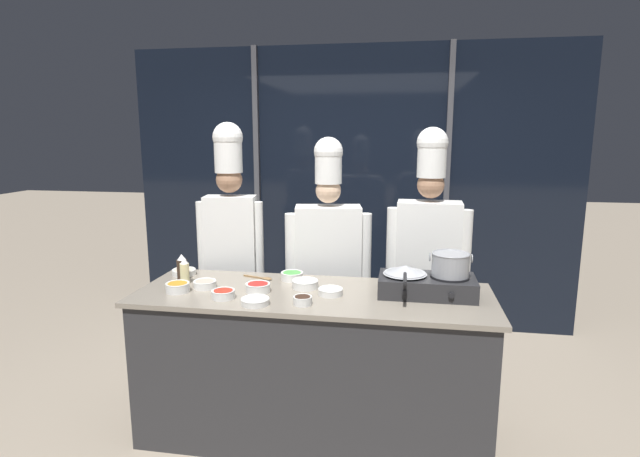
# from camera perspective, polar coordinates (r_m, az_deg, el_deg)

# --- Properties ---
(ground_plane) EXTENTS (24.00, 24.00, 0.00)m
(ground_plane) POSITION_cam_1_polar(r_m,az_deg,el_deg) (3.46, -0.75, -22.22)
(ground_plane) COLOR gray
(window_wall_back) EXTENTS (4.30, 0.09, 2.70)m
(window_wall_back) POSITION_cam_1_polar(r_m,az_deg,el_deg) (4.86, 3.38, 4.48)
(window_wall_back) COLOR black
(window_wall_back) RESTS_ON ground_plane
(demo_counter) EXTENTS (2.16, 0.76, 0.93)m
(demo_counter) POSITION_cam_1_polar(r_m,az_deg,el_deg) (3.23, -0.77, -15.23)
(demo_counter) COLOR #2D2D30
(demo_counter) RESTS_ON ground_plane
(portable_stove) EXTENTS (0.57, 0.32, 0.13)m
(portable_stove) POSITION_cam_1_polar(r_m,az_deg,el_deg) (3.06, 12.10, -6.35)
(portable_stove) COLOR #28282B
(portable_stove) RESTS_ON demo_counter
(frying_pan) EXTENTS (0.26, 0.45, 0.05)m
(frying_pan) POSITION_cam_1_polar(r_m,az_deg,el_deg) (3.03, 9.69, -4.71)
(frying_pan) COLOR #ADAFB5
(frying_pan) RESTS_ON portable_stove
(stock_pot) EXTENTS (0.25, 0.22, 0.14)m
(stock_pot) POSITION_cam_1_polar(r_m,az_deg,el_deg) (3.03, 14.67, -3.94)
(stock_pot) COLOR #93969B
(stock_pot) RESTS_ON portable_stove
(squeeze_bottle_oil) EXTENTS (0.06, 0.06, 0.17)m
(squeeze_bottle_oil) POSITION_cam_1_polar(r_m,az_deg,el_deg) (3.33, -15.21, -4.74)
(squeeze_bottle_oil) COLOR beige
(squeeze_bottle_oil) RESTS_ON demo_counter
(squeeze_bottle_soy) EXTENTS (0.07, 0.07, 0.18)m
(squeeze_bottle_soy) POSITION_cam_1_polar(r_m,az_deg,el_deg) (3.40, -15.49, -4.35)
(squeeze_bottle_soy) COLOR #332319
(squeeze_bottle_soy) RESTS_ON demo_counter
(prep_bowl_carrots) EXTENTS (0.14, 0.14, 0.06)m
(prep_bowl_carrots) POSITION_cam_1_polar(r_m,az_deg,el_deg) (3.18, -15.96, -6.40)
(prep_bowl_carrots) COLOR white
(prep_bowl_carrots) RESTS_ON demo_counter
(prep_bowl_scallions) EXTENTS (0.15, 0.15, 0.05)m
(prep_bowl_scallions) POSITION_cam_1_polar(r_m,az_deg,el_deg) (3.31, -3.21, -5.37)
(prep_bowl_scallions) COLOR white
(prep_bowl_scallions) RESTS_ON demo_counter
(prep_bowl_bell_pepper) EXTENTS (0.15, 0.15, 0.05)m
(prep_bowl_bell_pepper) POSITION_cam_1_polar(r_m,az_deg,el_deg) (3.08, -7.11, -6.62)
(prep_bowl_bell_pepper) COLOR white
(prep_bowl_bell_pepper) RESTS_ON demo_counter
(prep_bowl_rice) EXTENTS (0.16, 0.16, 0.04)m
(prep_bowl_rice) POSITION_cam_1_polar(r_m,az_deg,el_deg) (2.87, -7.42, -8.19)
(prep_bowl_rice) COLOR white
(prep_bowl_rice) RESTS_ON demo_counter
(prep_bowl_chili_flakes) EXTENTS (0.14, 0.14, 0.05)m
(prep_bowl_chili_flakes) POSITION_cam_1_polar(r_m,az_deg,el_deg) (3.00, -11.00, -7.30)
(prep_bowl_chili_flakes) COLOR white
(prep_bowl_chili_flakes) RESTS_ON demo_counter
(prep_bowl_soy_glaze) EXTENTS (0.11, 0.11, 0.05)m
(prep_bowl_soy_glaze) POSITION_cam_1_polar(r_m,az_deg,el_deg) (2.84, -2.01, -8.14)
(prep_bowl_soy_glaze) COLOR white
(prep_bowl_soy_glaze) RESTS_ON demo_counter
(prep_bowl_chicken) EXTENTS (0.16, 0.16, 0.04)m
(prep_bowl_chicken) POSITION_cam_1_polar(r_m,az_deg,el_deg) (3.54, -15.29, -4.77)
(prep_bowl_chicken) COLOR white
(prep_bowl_chicken) RESTS_ON demo_counter
(prep_bowl_garlic) EXTENTS (0.15, 0.15, 0.04)m
(prep_bowl_garlic) POSITION_cam_1_polar(r_m,az_deg,el_deg) (3.01, 1.20, -7.15)
(prep_bowl_garlic) COLOR white
(prep_bowl_garlic) RESTS_ON demo_counter
(prep_bowl_shrimp) EXTENTS (0.14, 0.14, 0.05)m
(prep_bowl_shrimp) POSITION_cam_1_polar(r_m,az_deg,el_deg) (3.22, -13.03, -6.16)
(prep_bowl_shrimp) COLOR white
(prep_bowl_shrimp) RESTS_ON demo_counter
(prep_bowl_onion) EXTENTS (0.17, 0.17, 0.05)m
(prep_bowl_onion) POSITION_cam_1_polar(r_m,az_deg,el_deg) (3.13, -1.71, -6.29)
(prep_bowl_onion) COLOR white
(prep_bowl_onion) RESTS_ON demo_counter
(serving_spoon_solid) EXTENTS (0.22, 0.10, 0.02)m
(serving_spoon_solid) POSITION_cam_1_polar(r_m,az_deg,el_deg) (3.35, -6.56, -5.64)
(serving_spoon_solid) COLOR olive
(serving_spoon_solid) RESTS_ON demo_counter
(chef_head) EXTENTS (0.48, 0.24, 1.97)m
(chef_head) POSITION_cam_1_polar(r_m,az_deg,el_deg) (3.73, -10.16, -0.29)
(chef_head) COLOR #2D3856
(chef_head) RESTS_ON ground_plane
(chef_sous) EXTENTS (0.61, 0.32, 1.86)m
(chef_sous) POSITION_cam_1_polar(r_m,az_deg,el_deg) (3.63, 0.93, -2.57)
(chef_sous) COLOR #2D3856
(chef_sous) RESTS_ON ground_plane
(chef_line) EXTENTS (0.58, 0.24, 1.93)m
(chef_line) POSITION_cam_1_polar(r_m,az_deg,el_deg) (3.60, 12.26, -1.96)
(chef_line) COLOR #2D3856
(chef_line) RESTS_ON ground_plane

